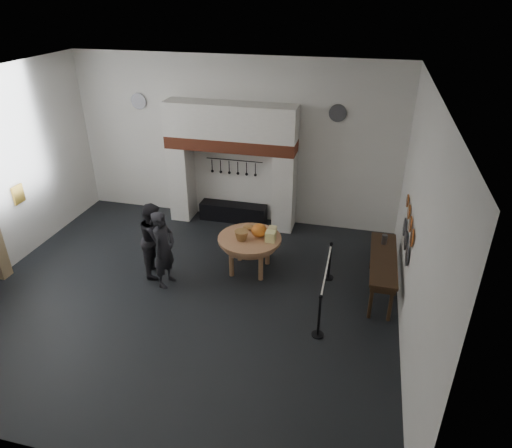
% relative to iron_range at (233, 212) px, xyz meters
% --- Properties ---
extents(floor, '(9.00, 8.00, 0.02)m').
position_rel_iron_range_xyz_m(floor, '(0.00, -3.72, -0.25)').
color(floor, black).
rests_on(floor, ground).
extents(ceiling, '(9.00, 8.00, 0.02)m').
position_rel_iron_range_xyz_m(ceiling, '(0.00, -3.72, 4.25)').
color(ceiling, silver).
rests_on(ceiling, wall_back).
extents(wall_back, '(9.00, 0.02, 4.50)m').
position_rel_iron_range_xyz_m(wall_back, '(0.00, 0.28, 2.00)').
color(wall_back, silver).
rests_on(wall_back, floor).
extents(wall_front, '(9.00, 0.02, 4.50)m').
position_rel_iron_range_xyz_m(wall_front, '(0.00, -7.72, 2.00)').
color(wall_front, silver).
rests_on(wall_front, floor).
extents(wall_right, '(0.02, 8.00, 4.50)m').
position_rel_iron_range_xyz_m(wall_right, '(4.50, -3.72, 2.00)').
color(wall_right, silver).
rests_on(wall_right, floor).
extents(chimney_pier_left, '(0.55, 0.70, 2.15)m').
position_rel_iron_range_xyz_m(chimney_pier_left, '(-1.48, -0.07, 0.82)').
color(chimney_pier_left, silver).
rests_on(chimney_pier_left, floor).
extents(chimney_pier_right, '(0.55, 0.70, 2.15)m').
position_rel_iron_range_xyz_m(chimney_pier_right, '(1.48, -0.07, 0.82)').
color(chimney_pier_right, silver).
rests_on(chimney_pier_right, floor).
extents(hearth_brick_band, '(3.50, 0.72, 0.32)m').
position_rel_iron_range_xyz_m(hearth_brick_band, '(0.00, -0.07, 2.06)').
color(hearth_brick_band, '#9E442B').
rests_on(hearth_brick_band, chimney_pier_left).
extents(chimney_hood, '(3.50, 0.70, 0.90)m').
position_rel_iron_range_xyz_m(chimney_hood, '(0.00, -0.07, 2.67)').
color(chimney_hood, silver).
rests_on(chimney_hood, hearth_brick_band).
extents(iron_range, '(1.90, 0.45, 0.50)m').
position_rel_iron_range_xyz_m(iron_range, '(0.00, 0.00, 0.00)').
color(iron_range, black).
rests_on(iron_range, floor).
extents(utensil_rail, '(1.60, 0.02, 0.02)m').
position_rel_iron_range_xyz_m(utensil_rail, '(0.00, 0.20, 1.50)').
color(utensil_rail, black).
rests_on(utensil_rail, wall_back).
extents(wall_plaque, '(0.05, 0.34, 0.44)m').
position_rel_iron_range_xyz_m(wall_plaque, '(-4.45, -2.92, 1.35)').
color(wall_plaque, gold).
rests_on(wall_plaque, wall_left).
extents(work_table, '(1.88, 1.88, 0.07)m').
position_rel_iron_range_xyz_m(work_table, '(1.10, -2.37, 0.59)').
color(work_table, '#AA7B50').
rests_on(work_table, floor).
extents(pumpkin, '(0.36, 0.36, 0.31)m').
position_rel_iron_range_xyz_m(pumpkin, '(1.30, -2.27, 0.78)').
color(pumpkin, orange).
rests_on(pumpkin, work_table).
extents(cheese_block_big, '(0.22, 0.22, 0.24)m').
position_rel_iron_range_xyz_m(cheese_block_big, '(1.60, -2.42, 0.74)').
color(cheese_block_big, '#F7EF93').
rests_on(cheese_block_big, work_table).
extents(cheese_block_small, '(0.18, 0.18, 0.20)m').
position_rel_iron_range_xyz_m(cheese_block_small, '(1.58, -2.12, 0.72)').
color(cheese_block_small, '#E1D086').
rests_on(cheese_block_small, work_table).
extents(wicker_basket, '(0.41, 0.41, 0.22)m').
position_rel_iron_range_xyz_m(wicker_basket, '(0.95, -2.52, 0.73)').
color(wicker_basket, '#915B35').
rests_on(wicker_basket, work_table).
extents(bread_loaf, '(0.31, 0.18, 0.13)m').
position_rel_iron_range_xyz_m(bread_loaf, '(1.00, -2.02, 0.69)').
color(bread_loaf, '#A16239').
rests_on(bread_loaf, work_table).
extents(visitor_near, '(0.53, 0.72, 1.80)m').
position_rel_iron_range_xyz_m(visitor_near, '(-0.58, -3.38, 0.65)').
color(visitor_near, black).
rests_on(visitor_near, floor).
extents(visitor_far, '(0.85, 0.99, 1.76)m').
position_rel_iron_range_xyz_m(visitor_far, '(-0.98, -2.98, 0.63)').
color(visitor_far, black).
rests_on(visitor_far, floor).
extents(side_table, '(0.55, 2.20, 0.06)m').
position_rel_iron_range_xyz_m(side_table, '(4.10, -2.57, 0.62)').
color(side_table, '#332112').
rests_on(side_table, floor).
extents(pewter_jug, '(0.12, 0.12, 0.22)m').
position_rel_iron_range_xyz_m(pewter_jug, '(4.10, -1.97, 0.76)').
color(pewter_jug, '#48474C').
rests_on(pewter_jug, side_table).
extents(copper_pan_a, '(0.03, 0.34, 0.34)m').
position_rel_iron_range_xyz_m(copper_pan_a, '(4.46, -3.52, 1.70)').
color(copper_pan_a, '#C6662D').
rests_on(copper_pan_a, wall_right).
extents(copper_pan_b, '(0.03, 0.32, 0.32)m').
position_rel_iron_range_xyz_m(copper_pan_b, '(4.46, -2.97, 1.70)').
color(copper_pan_b, '#C6662D').
rests_on(copper_pan_b, wall_right).
extents(copper_pan_c, '(0.03, 0.30, 0.30)m').
position_rel_iron_range_xyz_m(copper_pan_c, '(4.46, -2.42, 1.70)').
color(copper_pan_c, '#C6662D').
rests_on(copper_pan_c, wall_right).
extents(copper_pan_d, '(0.03, 0.28, 0.28)m').
position_rel_iron_range_xyz_m(copper_pan_d, '(4.46, -1.87, 1.70)').
color(copper_pan_d, '#C6662D').
rests_on(copper_pan_d, wall_right).
extents(pewter_plate_left, '(0.03, 0.40, 0.40)m').
position_rel_iron_range_xyz_m(pewter_plate_left, '(4.46, -3.32, 1.20)').
color(pewter_plate_left, '#4C4C51').
rests_on(pewter_plate_left, wall_right).
extents(pewter_plate_mid, '(0.03, 0.40, 0.40)m').
position_rel_iron_range_xyz_m(pewter_plate_mid, '(4.46, -2.72, 1.20)').
color(pewter_plate_mid, '#4C4C51').
rests_on(pewter_plate_mid, wall_right).
extents(pewter_plate_right, '(0.03, 0.40, 0.40)m').
position_rel_iron_range_xyz_m(pewter_plate_right, '(4.46, -2.12, 1.20)').
color(pewter_plate_right, '#4C4C51').
rests_on(pewter_plate_right, wall_right).
extents(pewter_plate_back_left, '(0.44, 0.03, 0.44)m').
position_rel_iron_range_xyz_m(pewter_plate_back_left, '(-2.70, 0.24, 2.95)').
color(pewter_plate_back_left, '#4C4C51').
rests_on(pewter_plate_back_left, wall_back).
extents(pewter_plate_back_right, '(0.44, 0.03, 0.44)m').
position_rel_iron_range_xyz_m(pewter_plate_back_right, '(2.70, 0.24, 2.95)').
color(pewter_plate_back_right, '#4C4C51').
rests_on(pewter_plate_back_right, wall_back).
extents(barrier_post_near, '(0.05, 0.05, 0.90)m').
position_rel_iron_range_xyz_m(barrier_post_near, '(2.96, -4.30, 0.20)').
color(barrier_post_near, black).
rests_on(barrier_post_near, floor).
extents(barrier_post_far, '(0.05, 0.05, 0.90)m').
position_rel_iron_range_xyz_m(barrier_post_far, '(2.96, -2.30, 0.20)').
color(barrier_post_far, black).
rests_on(barrier_post_far, floor).
extents(barrier_rope, '(0.04, 2.00, 0.04)m').
position_rel_iron_range_xyz_m(barrier_rope, '(2.96, -3.30, 0.60)').
color(barrier_rope, white).
rests_on(barrier_rope, barrier_post_near).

